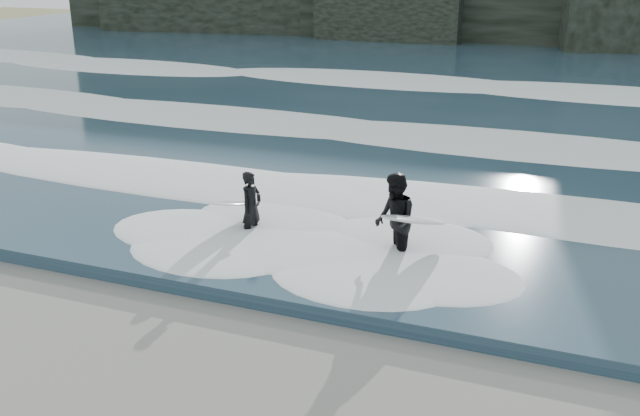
{
  "coord_description": "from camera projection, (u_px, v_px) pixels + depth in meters",
  "views": [
    {
      "loc": [
        5.84,
        -7.08,
        5.98
      ],
      "look_at": [
        0.8,
        5.84,
        1.0
      ],
      "focal_mm": 40.0,
      "sensor_mm": 36.0,
      "label": 1
    }
  ],
  "objects": [
    {
      "name": "foam_far",
      "position": [
        458.0,
        83.0,
        32.0
      ],
      "size": [
        60.0,
        4.8,
        0.3
      ],
      "primitive_type": "ellipsoid",
      "color": "white",
      "rests_on": "sea"
    },
    {
      "name": "sea",
      "position": [
        473.0,
        76.0,
        35.6
      ],
      "size": [
        90.0,
        52.0,
        0.3
      ],
      "primitive_type": "cube",
      "color": "#263F51",
      "rests_on": "ground"
    },
    {
      "name": "ground",
      "position": [
        121.0,
        395.0,
        10.22
      ],
      "size": [
        120.0,
        120.0,
        0.0
      ],
      "primitive_type": "plane",
      "color": "olive",
      "rests_on": "ground"
    },
    {
      "name": "surfer_left",
      "position": [
        248.0,
        206.0,
        15.45
      ],
      "size": [
        1.0,
        1.91,
        1.58
      ],
      "color": "black",
      "rests_on": "ground"
    },
    {
      "name": "surfer_right",
      "position": [
        397.0,
        221.0,
        14.13
      ],
      "size": [
        1.64,
        2.35,
        1.93
      ],
      "color": "black",
      "rests_on": "ground"
    },
    {
      "name": "foam_near",
      "position": [
        336.0,
        187.0,
        17.98
      ],
      "size": [
        60.0,
        3.2,
        0.2
      ],
      "primitive_type": "ellipsoid",
      "color": "white",
      "rests_on": "sea"
    },
    {
      "name": "foam_mid",
      "position": [
        407.0,
        127.0,
        24.11
      ],
      "size": [
        60.0,
        4.0,
        0.24
      ],
      "primitive_type": "ellipsoid",
      "color": "white",
      "rests_on": "sea"
    }
  ]
}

